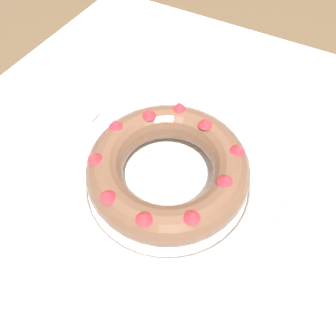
{
  "coord_description": "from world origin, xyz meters",
  "views": [
    {
      "loc": [
        0.14,
        -0.33,
        1.3
      ],
      "look_at": [
        -0.03,
        -0.02,
        0.81
      ],
      "focal_mm": 35.0,
      "sensor_mm": 36.0,
      "label": 1
    }
  ],
  "objects_px": {
    "fork": "(81,128)",
    "napkin": "(315,235)",
    "cake_knife": "(80,143)",
    "bundt_cake": "(168,168)",
    "serving_knife": "(61,131)",
    "serving_dish": "(168,181)"
  },
  "relations": [
    {
      "from": "napkin",
      "to": "cake_knife",
      "type": "bearing_deg",
      "value": -176.39
    },
    {
      "from": "serving_knife",
      "to": "bundt_cake",
      "type": "bearing_deg",
      "value": -6.66
    },
    {
      "from": "bundt_cake",
      "to": "fork",
      "type": "relative_size",
      "value": 1.65
    },
    {
      "from": "bundt_cake",
      "to": "cake_knife",
      "type": "height_order",
      "value": "bundt_cake"
    },
    {
      "from": "bundt_cake",
      "to": "fork",
      "type": "height_order",
      "value": "bundt_cake"
    },
    {
      "from": "serving_dish",
      "to": "fork",
      "type": "distance_m",
      "value": 0.25
    },
    {
      "from": "fork",
      "to": "cake_knife",
      "type": "distance_m",
      "value": 0.04
    },
    {
      "from": "serving_dish",
      "to": "cake_knife",
      "type": "distance_m",
      "value": 0.22
    },
    {
      "from": "serving_dish",
      "to": "serving_knife",
      "type": "distance_m",
      "value": 0.28
    },
    {
      "from": "fork",
      "to": "cake_knife",
      "type": "height_order",
      "value": "cake_knife"
    },
    {
      "from": "napkin",
      "to": "serving_knife",
      "type": "bearing_deg",
      "value": -177.51
    },
    {
      "from": "bundt_cake",
      "to": "serving_knife",
      "type": "xyz_separation_m",
      "value": [
        -0.28,
        0.01,
        -0.05
      ]
    },
    {
      "from": "serving_dish",
      "to": "napkin",
      "type": "xyz_separation_m",
      "value": [
        0.29,
        0.03,
        -0.01
      ]
    },
    {
      "from": "serving_knife",
      "to": "napkin",
      "type": "xyz_separation_m",
      "value": [
        0.56,
        0.02,
        -0.0
      ]
    },
    {
      "from": "serving_knife",
      "to": "cake_knife",
      "type": "relative_size",
      "value": 1.21
    },
    {
      "from": "cake_knife",
      "to": "napkin",
      "type": "relative_size",
      "value": 1.17
    },
    {
      "from": "serving_knife",
      "to": "fork",
      "type": "bearing_deg",
      "value": 34.65
    },
    {
      "from": "bundt_cake",
      "to": "fork",
      "type": "xyz_separation_m",
      "value": [
        -0.24,
        0.04,
        -0.05
      ]
    },
    {
      "from": "serving_knife",
      "to": "cake_knife",
      "type": "height_order",
      "value": "same"
    },
    {
      "from": "cake_knife",
      "to": "napkin",
      "type": "xyz_separation_m",
      "value": [
        0.5,
        0.03,
        -0.0
      ]
    },
    {
      "from": "cake_knife",
      "to": "napkin",
      "type": "distance_m",
      "value": 0.51
    },
    {
      "from": "fork",
      "to": "napkin",
      "type": "xyz_separation_m",
      "value": [
        0.53,
        -0.0,
        -0.0
      ]
    }
  ]
}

